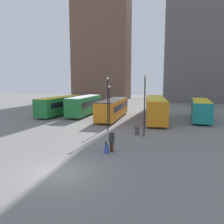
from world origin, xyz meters
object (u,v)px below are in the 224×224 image
at_px(bus_3, 155,108).
at_px(lamp_post_2, 145,101).
at_px(bus_1, 85,105).
at_px(traveler, 112,139).
at_px(bus_2, 113,108).
at_px(lamp_post_0, 108,100).
at_px(suitcase, 106,149).
at_px(trash_bin, 137,131).
at_px(lamp_post_1, 109,103).
at_px(bus_4, 201,109).
at_px(bus_0, 61,105).

relative_size(bus_3, lamp_post_2, 2.01).
height_order(bus_1, traveler, bus_1).
distance_m(bus_1, bus_2, 5.76).
distance_m(traveler, lamp_post_0, 7.88).
bearing_deg(bus_1, suitcase, -154.42).
distance_m(bus_3, trash_bin, 9.62).
relative_size(traveler, lamp_post_1, 0.35).
distance_m(lamp_post_0, trash_bin, 4.77).
height_order(bus_3, lamp_post_1, lamp_post_1).
height_order(lamp_post_1, lamp_post_2, lamp_post_2).
height_order(bus_2, bus_4, bus_4).
distance_m(bus_4, trash_bin, 13.79).
relative_size(bus_0, lamp_post_2, 1.85).
bearing_deg(suitcase, bus_1, 35.30).
bearing_deg(lamp_post_1, bus_3, 50.86).
distance_m(bus_2, lamp_post_0, 9.09).
distance_m(lamp_post_0, lamp_post_2, 4.59).
height_order(bus_4, suitcase, bus_4).
bearing_deg(lamp_post_1, trash_bin, -37.85).
distance_m(bus_2, bus_4, 12.93).
bearing_deg(lamp_post_2, suitcase, -111.99).
relative_size(bus_4, trash_bin, 11.84).
bearing_deg(lamp_post_2, traveler, -110.55).
relative_size(bus_1, suitcase, 10.77).
relative_size(bus_3, suitcase, 12.91).
height_order(bus_3, traveler, bus_3).
bearing_deg(suitcase, bus_3, -1.06).
bearing_deg(lamp_post_2, lamp_post_1, 141.55).
bearing_deg(traveler, lamp_post_0, 26.86).
height_order(bus_1, bus_2, bus_1).
distance_m(bus_4, suitcase, 20.21).
bearing_deg(traveler, lamp_post_1, 25.29).
bearing_deg(bus_3, trash_bin, 166.25).
relative_size(traveler, lamp_post_2, 0.29).
relative_size(bus_4, traveler, 5.58).
bearing_deg(suitcase, trash_bin, -3.80).
bearing_deg(bus_2, lamp_post_1, -170.60).
xyz_separation_m(bus_0, lamp_post_0, (11.08, -10.27, 1.89)).
distance_m(bus_0, bus_4, 22.42).
bearing_deg(suitcase, traveler, -28.94).
xyz_separation_m(lamp_post_1, trash_bin, (3.81, -2.96, -2.63)).
relative_size(bus_4, suitcase, 10.31).
height_order(bus_3, lamp_post_2, lamp_post_2).
relative_size(suitcase, trash_bin, 1.15).
relative_size(lamp_post_2, trash_bin, 7.37).
relative_size(bus_2, lamp_post_2, 1.88).
xyz_separation_m(traveler, lamp_post_0, (-2.23, 7.14, 2.48)).
bearing_deg(lamp_post_2, bus_0, 142.11).
distance_m(bus_0, suitcase, 22.08).
xyz_separation_m(bus_2, bus_4, (12.84, 1.53, 0.02)).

